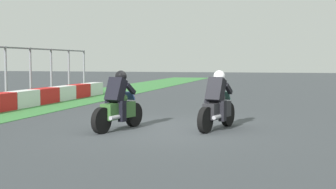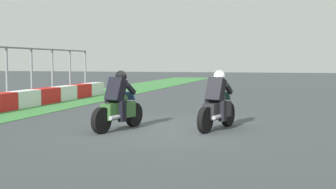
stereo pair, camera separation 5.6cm
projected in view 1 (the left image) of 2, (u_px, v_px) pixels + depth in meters
ground_plane at (167, 129)px, 11.69m from camera, size 120.00×120.00×0.00m
rider_lane_a at (217, 105)px, 11.63m from camera, size 2.00×0.69×1.51m
rider_lane_b at (118, 106)px, 11.54m from camera, size 2.01×0.67×1.51m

